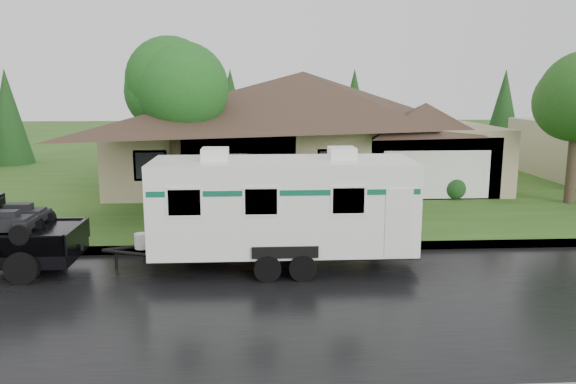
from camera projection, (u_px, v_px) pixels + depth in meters
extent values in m
plane|color=#2E531A|center=(272.00, 274.00, 15.24)|extent=(140.00, 140.00, 0.00)
cube|color=black|center=(275.00, 301.00, 13.28)|extent=(140.00, 8.00, 0.01)
cube|color=gray|center=(270.00, 248.00, 17.44)|extent=(140.00, 0.50, 0.15)
cube|color=#2E531A|center=(264.00, 180.00, 29.95)|extent=(140.00, 26.00, 0.15)
cube|color=#998A67|center=(303.00, 153.00, 28.79)|extent=(18.00, 10.00, 3.00)
pyramid|color=#38291E|center=(303.00, 71.00, 28.03)|extent=(19.44, 10.80, 2.60)
cube|color=#998A67|center=(423.00, 163.00, 26.18)|extent=(5.76, 4.00, 2.70)
cylinder|color=#382B1E|center=(176.00, 169.00, 23.09)|extent=(0.45, 0.45, 3.06)
sphere|color=#256A22|center=(173.00, 86.00, 22.46)|extent=(4.23, 4.23, 4.23)
cylinder|color=#382B1E|center=(571.00, 171.00, 23.58)|extent=(0.42, 0.42, 2.76)
sphere|color=#143814|center=(165.00, 190.00, 24.00)|extent=(1.00, 1.00, 1.00)
sphere|color=#143814|center=(264.00, 189.00, 24.24)|extent=(1.00, 1.00, 1.00)
sphere|color=#143814|center=(360.00, 188.00, 24.48)|extent=(1.00, 1.00, 1.00)
sphere|color=#143814|center=(454.00, 187.00, 24.72)|extent=(1.00, 1.00, 1.00)
cube|color=black|center=(35.00, 236.00, 15.29)|extent=(2.24, 1.93, 0.06)
cylinder|color=black|center=(22.00, 268.00, 14.42)|extent=(0.85, 0.33, 0.85)
cylinder|color=black|center=(50.00, 246.00, 16.37)|extent=(0.85, 0.33, 0.85)
cube|color=white|center=(283.00, 204.00, 15.52)|extent=(7.12, 2.44, 2.49)
cube|color=black|center=(283.00, 253.00, 15.78)|extent=(7.53, 1.22, 0.14)
cube|color=#0C563C|center=(283.00, 185.00, 15.42)|extent=(6.98, 2.46, 0.14)
cube|color=white|center=(215.00, 154.00, 15.16)|extent=(0.71, 0.81, 0.33)
cube|color=white|center=(342.00, 153.00, 15.35)|extent=(0.71, 0.81, 0.33)
cylinder|color=black|center=(268.00, 268.00, 14.59)|extent=(0.71, 0.24, 0.71)
cylinder|color=black|center=(266.00, 243.00, 16.94)|extent=(0.71, 0.24, 0.71)
cylinder|color=black|center=(303.00, 268.00, 14.64)|extent=(0.71, 0.24, 0.71)
cylinder|color=black|center=(296.00, 243.00, 16.99)|extent=(0.71, 0.24, 0.71)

